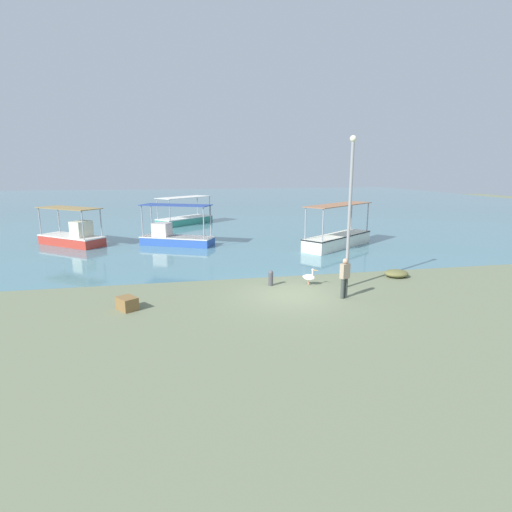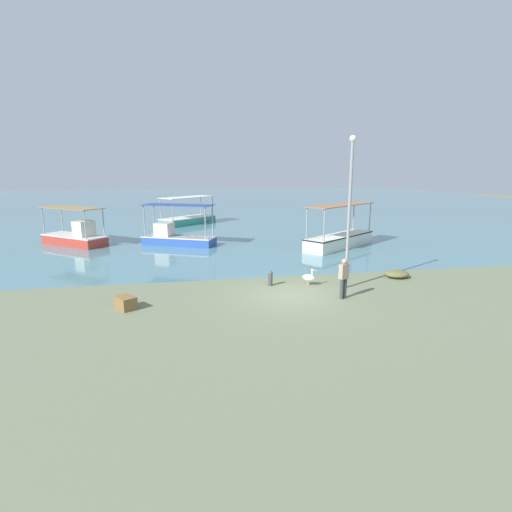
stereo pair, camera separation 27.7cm
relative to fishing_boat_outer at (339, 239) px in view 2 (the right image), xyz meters
name	(u,v)px [view 2 (the right image)]	position (x,y,z in m)	size (l,w,h in m)	color
ground	(289,295)	(-6.20, -9.71, -0.60)	(120.00, 120.00, 0.00)	#6E7759
harbor_water	(209,203)	(-6.20, 38.29, -0.59)	(110.00, 90.00, 0.00)	slate
fishing_boat_outer	(339,239)	(0.00, 0.00, 0.00)	(6.10, 5.09, 2.93)	white
fishing_boat_near_left	(177,236)	(-10.96, 3.00, 0.01)	(5.30, 3.64, 2.83)	#2E57B1
fishing_boat_far_left	(188,219)	(-9.98, 13.93, -0.08)	(5.63, 5.36, 2.61)	teal
fishing_boat_center	(76,236)	(-17.96, 4.25, 0.03)	(4.99, 4.56, 2.63)	#BB382B
pelican	(309,277)	(-4.89, -8.40, -0.22)	(0.70, 0.59, 0.80)	#E0997A
lamp_post	(350,206)	(-3.37, -9.06, 3.09)	(0.28, 0.28, 6.64)	gray
mooring_bollard	(270,277)	(-6.65, -8.13, -0.21)	(0.23, 0.23, 0.72)	#47474C
fisherman_standing	(344,277)	(-4.09, -10.49, 0.31)	(0.46, 0.36, 1.69)	#3A423F
net_pile	(397,274)	(-0.19, -7.92, -0.41)	(1.18, 1.01, 0.37)	brown
cargo_crate	(126,303)	(-12.78, -10.18, -0.35)	(0.78, 0.57, 0.49)	brown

